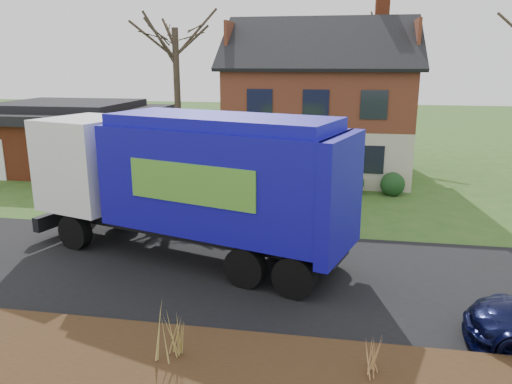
# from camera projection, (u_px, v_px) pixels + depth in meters

# --- Properties ---
(ground) EXTENTS (120.00, 120.00, 0.00)m
(ground) POSITION_uv_depth(u_px,v_px,m) (221.00, 272.00, 14.38)
(ground) COLOR #2C521B
(ground) RESTS_ON ground
(road) EXTENTS (80.00, 7.00, 0.02)m
(road) POSITION_uv_depth(u_px,v_px,m) (221.00, 272.00, 14.38)
(road) COLOR black
(road) RESTS_ON ground
(mulch_verge) EXTENTS (80.00, 3.50, 0.30)m
(mulch_verge) POSITION_uv_depth(u_px,v_px,m) (153.00, 379.00, 9.29)
(mulch_verge) COLOR black
(mulch_verge) RESTS_ON ground
(main_house) EXTENTS (12.95, 8.95, 9.26)m
(main_house) POSITION_uv_depth(u_px,v_px,m) (310.00, 98.00, 26.36)
(main_house) COLOR #C0B79B
(main_house) RESTS_ON ground
(ranch_house) EXTENTS (9.80, 8.20, 3.70)m
(ranch_house) POSITION_uv_depth(u_px,v_px,m) (70.00, 135.00, 28.31)
(ranch_house) COLOR #963D20
(ranch_house) RESTS_ON ground
(garbage_truck) EXTENTS (10.69, 5.68, 4.43)m
(garbage_truck) POSITION_uv_depth(u_px,v_px,m) (191.00, 177.00, 14.89)
(garbage_truck) COLOR black
(garbage_truck) RESTS_ON ground
(silver_sedan) EXTENTS (4.56, 2.38, 1.43)m
(silver_sedan) POSITION_uv_depth(u_px,v_px,m) (208.00, 201.00, 19.00)
(silver_sedan) COLOR #ADAFB5
(silver_sedan) RESTS_ON ground
(tree_front_west) EXTENTS (3.47, 3.47, 10.31)m
(tree_front_west) POSITION_uv_depth(u_px,v_px,m) (174.00, 3.00, 22.97)
(tree_front_west) COLOR #382D21
(tree_front_west) RESTS_ON ground
(tree_back) EXTENTS (3.33, 3.33, 10.55)m
(tree_back) POSITION_uv_depth(u_px,v_px,m) (381.00, 15.00, 32.50)
(tree_back) COLOR #453929
(tree_back) RESTS_ON ground
(grass_clump_mid) EXTENTS (0.39, 0.32, 1.08)m
(grass_clump_mid) POSITION_uv_depth(u_px,v_px,m) (170.00, 335.00, 9.52)
(grass_clump_mid) COLOR #AA944B
(grass_clump_mid) RESTS_ON mulch_verge
(grass_clump_east) EXTENTS (0.30, 0.25, 0.75)m
(grass_clump_east) POSITION_uv_depth(u_px,v_px,m) (374.00, 356.00, 9.13)
(grass_clump_east) COLOR tan
(grass_clump_east) RESTS_ON mulch_verge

